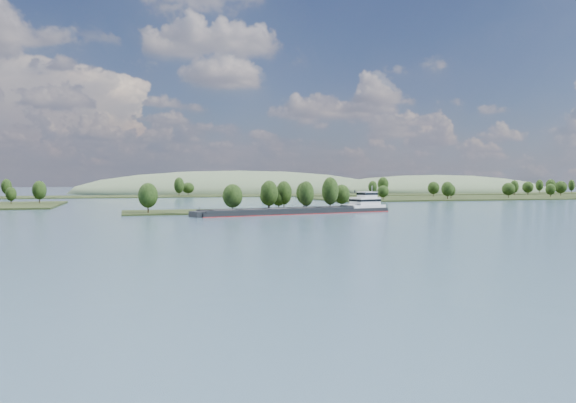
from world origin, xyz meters
name	(u,v)px	position (x,y,z in m)	size (l,w,h in m)	color
ground	(292,222)	(0.00, 120.00, 0.00)	(1800.00, 1800.00, 0.00)	#3B5667
tree_island	(264,202)	(5.93, 178.69, 3.99)	(100.00, 32.21, 14.74)	black
right_bank	(526,196)	(232.24, 299.75, 0.96)	(320.00, 90.00, 14.41)	black
back_shoreline	(200,195)	(8.56, 399.79, 0.79)	(900.00, 60.00, 15.96)	black
hill_east	(436,192)	(260.00, 470.00, 0.00)	(260.00, 140.00, 36.00)	#44573B
hill_west	(240,193)	(60.00, 500.00, 0.00)	(320.00, 160.00, 44.00)	#44573B
cargo_barge	(309,210)	(19.88, 163.19, 1.40)	(82.37, 27.44, 11.12)	black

